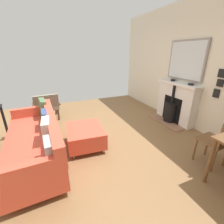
# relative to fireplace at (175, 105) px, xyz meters

# --- Properties ---
(ground_plane) EXTENTS (5.35, 5.92, 0.01)m
(ground_plane) POSITION_rel_fireplace_xyz_m (2.45, 0.13, -0.48)
(ground_plane) COLOR olive
(wall_left) EXTENTS (0.12, 5.92, 2.90)m
(wall_left) POSITION_rel_fireplace_xyz_m (-0.22, 0.13, 0.97)
(wall_left) COLOR silver
(wall_left) RESTS_ON ground
(fireplace) EXTENTS (0.56, 1.20, 1.05)m
(fireplace) POSITION_rel_fireplace_xyz_m (0.00, 0.00, 0.00)
(fireplace) COLOR #93664C
(fireplace) RESTS_ON ground
(mirror_over_mantel) EXTENTS (0.04, 1.05, 0.93)m
(mirror_over_mantel) POSITION_rel_fireplace_xyz_m (-0.13, 0.00, 1.10)
(mirror_over_mantel) COLOR gray
(mantel_bowl_near) EXTENTS (0.11, 0.11, 0.05)m
(mantel_bowl_near) POSITION_rel_fireplace_xyz_m (-0.04, -0.23, 0.60)
(mantel_bowl_near) COLOR black
(mantel_bowl_near) RESTS_ON fireplace
(mantel_bowl_far) EXTENTS (0.13, 0.13, 0.04)m
(mantel_bowl_far) POSITION_rel_fireplace_xyz_m (-0.04, 0.33, 0.60)
(mantel_bowl_far) COLOR black
(mantel_bowl_far) RESTS_ON fireplace
(sofa) EXTENTS (0.90, 2.13, 0.83)m
(sofa) POSITION_rel_fireplace_xyz_m (3.32, 0.26, -0.12)
(sofa) COLOR #B2B2B7
(sofa) RESTS_ON ground
(ottoman) EXTENTS (0.75, 0.86, 0.40)m
(ottoman) POSITION_rel_fireplace_xyz_m (2.47, 0.22, -0.23)
(ottoman) COLOR #B2B2B7
(ottoman) RESTS_ON ground
(armchair_accent) EXTENTS (0.72, 0.64, 0.76)m
(armchair_accent) POSITION_rel_fireplace_xyz_m (3.11, -1.43, -0.05)
(armchair_accent) COLOR #4C3321
(armchair_accent) RESTS_ON ground
(dining_chair_near_fireplace) EXTENTS (0.42, 0.42, 0.85)m
(dining_chair_near_fireplace) POSITION_rel_fireplace_xyz_m (0.68, 1.62, 0.03)
(dining_chair_near_fireplace) COLOR brown
(dining_chair_near_fireplace) RESTS_ON ground
(photo_gallery_row) EXTENTS (0.02, 0.32, 0.57)m
(photo_gallery_row) POSITION_rel_fireplace_xyz_m (-0.15, 0.97, 0.75)
(photo_gallery_row) COLOR black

